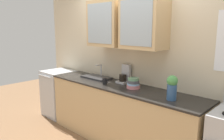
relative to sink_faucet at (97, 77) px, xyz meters
name	(u,v)px	position (x,y,z in m)	size (l,w,h in m)	color
back_wall_unit	(132,50)	(0.62, 0.20, 0.49)	(4.38, 0.49, 2.67)	beige
counter	(119,114)	(0.61, -0.10, -0.49)	(2.71, 0.61, 0.94)	tan
sink_faucet	(97,77)	(0.00, 0.00, 0.00)	(0.53, 0.29, 0.24)	#2D2D30
bowl_stack	(133,83)	(0.86, -0.07, 0.05)	(0.20, 0.20, 0.15)	#D87F84
vase	(172,87)	(1.53, -0.17, 0.14)	(0.13, 0.13, 0.31)	#33598C
cup_near_sink	(105,81)	(0.39, -0.19, 0.03)	(0.11, 0.07, 0.10)	black
dishwasher	(59,93)	(-1.05, -0.10, -0.49)	(0.57, 0.59, 0.94)	silver
coffee_maker	(125,76)	(0.55, 0.10, 0.09)	(0.17, 0.20, 0.29)	#B7B7BC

